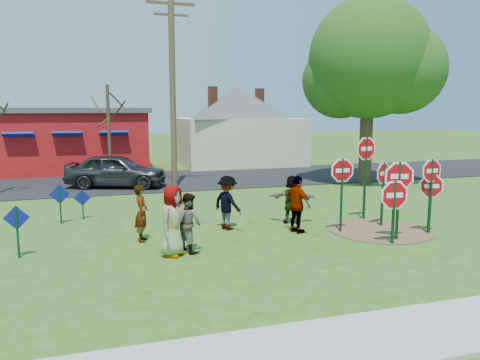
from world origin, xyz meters
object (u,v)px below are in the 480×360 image
object	(u,v)px
person_b	(141,213)
utility_pole	(173,86)
stop_sign_d	(383,178)
person_a	(173,221)
stop_sign_a	(399,183)
leafy_tree	(372,65)
stop_sign_b	(366,157)
stop_sign_c	(431,179)
suv	(116,170)

from	to	relation	value
person_b	utility_pole	distance (m)	10.49
stop_sign_d	person_a	size ratio (longest dim) A/B	1.21
stop_sign_d	person_b	bearing A→B (deg)	151.38
stop_sign_a	utility_pole	bearing A→B (deg)	129.67
utility_pole	leafy_tree	size ratio (longest dim) A/B	1.01
stop_sign_b	stop_sign_c	distance (m)	2.48
person_a	suv	world-z (taller)	person_a
stop_sign_c	person_b	xyz separation A→B (m)	(-8.53, 1.80, -0.89)
person_b	utility_pole	world-z (taller)	utility_pole
stop_sign_b	suv	distance (m)	12.40
stop_sign_d	utility_pole	distance (m)	11.67
person_a	utility_pole	distance (m)	11.81
stop_sign_a	stop_sign_d	world-z (taller)	stop_sign_a
stop_sign_c	leafy_tree	distance (m)	10.64
person_a	suv	xyz separation A→B (m)	(-0.95, 11.52, -0.08)
stop_sign_b	leafy_tree	xyz separation A→B (m)	(4.41, 6.81, 3.79)
stop_sign_c	person_a	distance (m)	7.91
stop_sign_c	person_a	bearing A→B (deg)	173.43
stop_sign_a	stop_sign_b	bearing A→B (deg)	96.41
stop_sign_d	utility_pole	size ratio (longest dim) A/B	0.24
stop_sign_a	stop_sign_c	bearing A→B (deg)	30.05
stop_sign_a	suv	bearing A→B (deg)	139.24
stop_sign_a	person_a	bearing A→B (deg)	-166.81
suv	leafy_tree	bearing A→B (deg)	-82.85
stop_sign_d	person_b	xyz separation A→B (m)	(-7.68, 0.57, -0.78)
person_b	leafy_tree	distance (m)	15.02
suv	utility_pole	distance (m)	4.95
stop_sign_a	utility_pole	world-z (taller)	utility_pole
stop_sign_c	leafy_tree	bearing A→B (deg)	63.33
stop_sign_a	utility_pole	size ratio (longest dim) A/B	0.27
utility_pole	person_a	bearing A→B (deg)	-99.38
suv	utility_pole	xyz separation A→B (m)	(2.76, -0.55, 4.07)
stop_sign_d	person_b	size ratio (longest dim) A/B	1.36
stop_sign_a	leafy_tree	distance (m)	11.43
person_a	person_b	distance (m)	1.76
stop_sign_d	suv	size ratio (longest dim) A/B	0.47
stop_sign_c	utility_pole	world-z (taller)	utility_pole
stop_sign_c	utility_pole	xyz separation A→B (m)	(-6.06, 11.14, 3.20)
stop_sign_b	leafy_tree	size ratio (longest dim) A/B	0.33
stop_sign_a	stop_sign_c	distance (m)	1.40
utility_pole	stop_sign_d	bearing A→B (deg)	-62.25
stop_sign_c	suv	distance (m)	14.67
stop_sign_b	person_b	xyz separation A→B (m)	(-7.66, -0.48, -1.37)
person_b	leafy_tree	world-z (taller)	leafy_tree
stop_sign_c	leafy_tree	size ratio (longest dim) A/B	0.26
person_a	utility_pole	size ratio (longest dim) A/B	0.20
utility_pole	leafy_tree	bearing A→B (deg)	-12.08
stop_sign_d	leafy_tree	bearing A→B (deg)	36.36
stop_sign_a	stop_sign_c	size ratio (longest dim) A/B	1.01
stop_sign_c	suv	size ratio (longest dim) A/B	0.51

